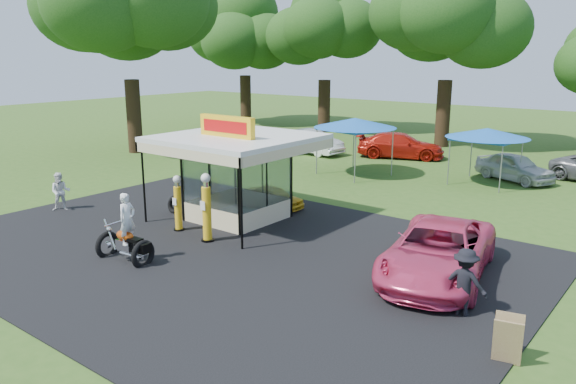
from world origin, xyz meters
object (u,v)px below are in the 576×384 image
pink_sedan (438,251)px  spectator_west (61,192)px  a_frame_sign (508,340)px  bg_car_a (310,142)px  gas_pump_left (178,205)px  kiosk_car (273,197)px  motorcycle (127,234)px  bg_car_c (515,167)px  gas_station_kiosk (237,176)px  tent_west (355,123)px  spectator_east_a (465,283)px  bg_car_b (400,146)px  tent_east (487,134)px  gas_pump_right (207,210)px

pink_sedan → spectator_west: size_ratio=3.58×
a_frame_sign → pink_sedan: size_ratio=0.18×
pink_sedan → bg_car_a: bearing=124.0°
gas_pump_left → kiosk_car: 4.75m
kiosk_car → motorcycle: bearing=-176.8°
motorcycle → bg_car_c: 20.52m
a_frame_sign → spectator_west: (-18.60, 0.75, 0.27)m
gas_station_kiosk → tent_west: gas_station_kiosk is taller
a_frame_sign → bg_car_c: bg_car_c is taller
bg_car_c → motorcycle: bearing=-173.7°
spectator_west → tent_west: size_ratio=0.37×
kiosk_car → spectator_east_a: size_ratio=1.59×
gas_station_kiosk → pink_sedan: bearing=-5.0°
motorcycle → bg_car_b: motorcycle is taller
spectator_west → kiosk_car: bearing=-11.6°
a_frame_sign → tent_east: (-6.26, 16.58, 2.04)m
gas_station_kiosk → a_frame_sign: gas_station_kiosk is taller
gas_pump_right → tent_east: size_ratio=0.60×
kiosk_car → bg_car_b: bearing=4.8°
gas_pump_left → gas_pump_right: (1.74, -0.22, 0.16)m
spectator_west → bg_car_a: 17.73m
kiosk_car → tent_west: tent_west is taller
kiosk_car → a_frame_sign: bearing=-119.0°
pink_sedan → tent_west: tent_west is taller
gas_pump_right → pink_sedan: (7.68, 1.92, -0.37)m
gas_pump_right → tent_west: 13.07m
gas_pump_left → a_frame_sign: (12.55, -1.89, -0.48)m
bg_car_b → tent_east: 8.11m
tent_east → pink_sedan: bearing=-76.4°
gas_pump_left → tent_east: (6.28, 14.70, 1.56)m
gas_pump_right → a_frame_sign: 10.95m
motorcycle → tent_west: (-1.26, 15.74, 1.89)m
tent_west → tent_east: tent_west is taller
kiosk_car → tent_east: 11.66m
a_frame_sign → tent_west: size_ratio=0.24×
motorcycle → bg_car_a: 20.94m
pink_sedan → bg_car_b: 19.77m
motorcycle → bg_car_c: motorcycle is taller
bg_car_a → gas_pump_left: bearing=-154.9°
gas_pump_left → spectator_east_a: bearing=-1.3°
gas_station_kiosk → tent_east: bearing=65.5°
gas_station_kiosk → gas_pump_right: bearing=-68.9°
spectator_west → tent_west: bearing=14.4°
kiosk_car → tent_east: (5.57, 10.03, 2.10)m
gas_pump_right → bg_car_a: (-7.66, 16.81, -0.40)m
spectator_east_a → tent_east: (-4.68, 14.94, 1.69)m
motorcycle → spectator_west: 7.47m
gas_pump_left → spectator_west: gas_pump_left is taller
spectator_west → tent_east: 20.15m
spectator_east_a → a_frame_sign: bearing=132.5°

